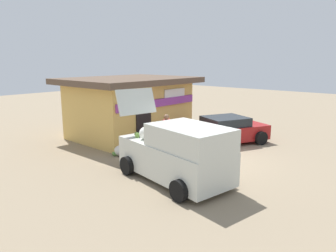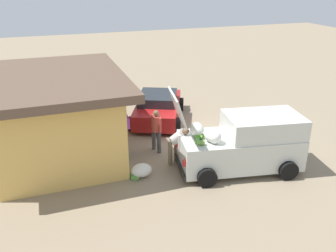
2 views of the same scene
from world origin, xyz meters
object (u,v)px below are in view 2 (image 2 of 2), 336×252
(parked_sedan, at_px, (158,107))
(vendor_standing, at_px, (156,128))
(unloaded_banana_pile, at_px, (141,171))
(storefront_bar, at_px, (57,114))
(customer_bending, at_px, (178,141))
(paint_bucket, at_px, (114,118))
(delivery_van, at_px, (244,143))

(parked_sedan, xyz_separation_m, vendor_standing, (-3.02, 1.04, 0.35))
(vendor_standing, relative_size, unloaded_banana_pile, 2.00)
(storefront_bar, distance_m, vendor_standing, 3.62)
(customer_bending, bearing_deg, paint_bucket, 15.87)
(storefront_bar, height_order, parked_sedan, storefront_bar)
(parked_sedan, relative_size, vendor_standing, 2.64)
(storefront_bar, relative_size, unloaded_banana_pile, 7.64)
(paint_bucket, bearing_deg, parked_sedan, -101.31)
(vendor_standing, bearing_deg, paint_bucket, 15.49)
(storefront_bar, height_order, unloaded_banana_pile, storefront_bar)
(delivery_van, height_order, customer_bending, delivery_van)
(storefront_bar, height_order, paint_bucket, storefront_bar)
(customer_bending, bearing_deg, unloaded_banana_pile, 103.61)
(customer_bending, relative_size, paint_bucket, 4.16)
(vendor_standing, bearing_deg, delivery_van, -132.69)
(vendor_standing, bearing_deg, unloaded_banana_pile, 146.63)
(storefront_bar, height_order, delivery_van, storefront_bar)
(customer_bending, distance_m, paint_bucket, 4.90)
(unloaded_banana_pile, bearing_deg, delivery_van, -100.31)
(storefront_bar, bearing_deg, customer_bending, -121.04)
(unloaded_banana_pile, height_order, paint_bucket, unloaded_banana_pile)
(parked_sedan, bearing_deg, unloaded_banana_pile, 155.63)
(paint_bucket, bearing_deg, customer_bending, -164.13)
(vendor_standing, xyz_separation_m, customer_bending, (-1.25, -0.38, -0.04))
(storefront_bar, relative_size, vendor_standing, 3.83)
(unloaded_banana_pile, bearing_deg, paint_bucket, -1.19)
(customer_bending, height_order, unloaded_banana_pile, customer_bending)
(delivery_van, xyz_separation_m, parked_sedan, (5.24, 1.37, -0.35))
(vendor_standing, height_order, unloaded_banana_pile, vendor_standing)
(vendor_standing, bearing_deg, customer_bending, -163.09)
(storefront_bar, bearing_deg, unloaded_banana_pile, -138.03)
(customer_bending, bearing_deg, parked_sedan, -8.78)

